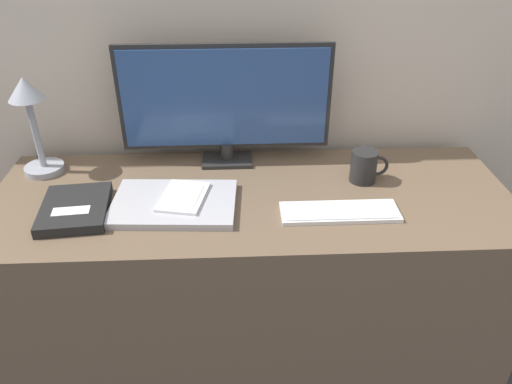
{
  "coord_description": "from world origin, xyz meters",
  "views": [
    {
      "loc": [
        -0.05,
        -1.03,
        1.5
      ],
      "look_at": [
        0.01,
        0.13,
        0.78
      ],
      "focal_mm": 35.0,
      "sensor_mm": 36.0,
      "label": 1
    }
  ],
  "objects_px": {
    "keyboard": "(340,212)",
    "laptop": "(174,204)",
    "ereader": "(183,197)",
    "coffee_mug": "(364,166)",
    "notebook": "(75,209)",
    "desk_lamp": "(31,114)",
    "monitor": "(225,102)"
  },
  "relations": [
    {
      "from": "monitor",
      "to": "keyboard",
      "type": "relative_size",
      "value": 2.02
    },
    {
      "from": "ereader",
      "to": "notebook",
      "type": "bearing_deg",
      "value": -173.89
    },
    {
      "from": "keyboard",
      "to": "desk_lamp",
      "type": "xyz_separation_m",
      "value": [
        -0.89,
        0.29,
        0.19
      ]
    },
    {
      "from": "laptop",
      "to": "ereader",
      "type": "distance_m",
      "value": 0.03
    },
    {
      "from": "coffee_mug",
      "to": "laptop",
      "type": "bearing_deg",
      "value": -167.85
    },
    {
      "from": "monitor",
      "to": "ereader",
      "type": "bearing_deg",
      "value": -115.47
    },
    {
      "from": "desk_lamp",
      "to": "coffee_mug",
      "type": "height_order",
      "value": "desk_lamp"
    },
    {
      "from": "ereader",
      "to": "desk_lamp",
      "type": "distance_m",
      "value": 0.53
    },
    {
      "from": "notebook",
      "to": "coffee_mug",
      "type": "relative_size",
      "value": 2.08
    },
    {
      "from": "monitor",
      "to": "laptop",
      "type": "distance_m",
      "value": 0.37
    },
    {
      "from": "monitor",
      "to": "notebook",
      "type": "bearing_deg",
      "value": -145.32
    },
    {
      "from": "laptop",
      "to": "notebook",
      "type": "relative_size",
      "value": 1.47
    },
    {
      "from": "monitor",
      "to": "keyboard",
      "type": "bearing_deg",
      "value": -46.52
    },
    {
      "from": "keyboard",
      "to": "ereader",
      "type": "xyz_separation_m",
      "value": [
        -0.44,
        0.07,
        0.02
      ]
    },
    {
      "from": "laptop",
      "to": "notebook",
      "type": "height_order",
      "value": "notebook"
    },
    {
      "from": "ereader",
      "to": "coffee_mug",
      "type": "relative_size",
      "value": 1.61
    },
    {
      "from": "monitor",
      "to": "keyboard",
      "type": "height_order",
      "value": "monitor"
    },
    {
      "from": "monitor",
      "to": "ereader",
      "type": "height_order",
      "value": "monitor"
    },
    {
      "from": "notebook",
      "to": "coffee_mug",
      "type": "distance_m",
      "value": 0.85
    },
    {
      "from": "keyboard",
      "to": "laptop",
      "type": "relative_size",
      "value": 0.91
    },
    {
      "from": "keyboard",
      "to": "coffee_mug",
      "type": "bearing_deg",
      "value": 59.57
    },
    {
      "from": "keyboard",
      "to": "desk_lamp",
      "type": "distance_m",
      "value": 0.96
    },
    {
      "from": "laptop",
      "to": "notebook",
      "type": "bearing_deg",
      "value": -175.61
    },
    {
      "from": "desk_lamp",
      "to": "ereader",
      "type": "bearing_deg",
      "value": -25.36
    },
    {
      "from": "notebook",
      "to": "monitor",
      "type": "bearing_deg",
      "value": 34.68
    },
    {
      "from": "desk_lamp",
      "to": "coffee_mug",
      "type": "bearing_deg",
      "value": -6.02
    },
    {
      "from": "notebook",
      "to": "coffee_mug",
      "type": "height_order",
      "value": "coffee_mug"
    },
    {
      "from": "laptop",
      "to": "ereader",
      "type": "xyz_separation_m",
      "value": [
        0.03,
        0.01,
        0.02
      ]
    },
    {
      "from": "coffee_mug",
      "to": "ereader",
      "type": "bearing_deg",
      "value": -168.39
    },
    {
      "from": "desk_lamp",
      "to": "notebook",
      "type": "relative_size",
      "value": 1.27
    },
    {
      "from": "laptop",
      "to": "desk_lamp",
      "type": "xyz_separation_m",
      "value": [
        -0.43,
        0.23,
        0.18
      ]
    },
    {
      "from": "desk_lamp",
      "to": "coffee_mug",
      "type": "relative_size",
      "value": 2.64
    }
  ]
}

